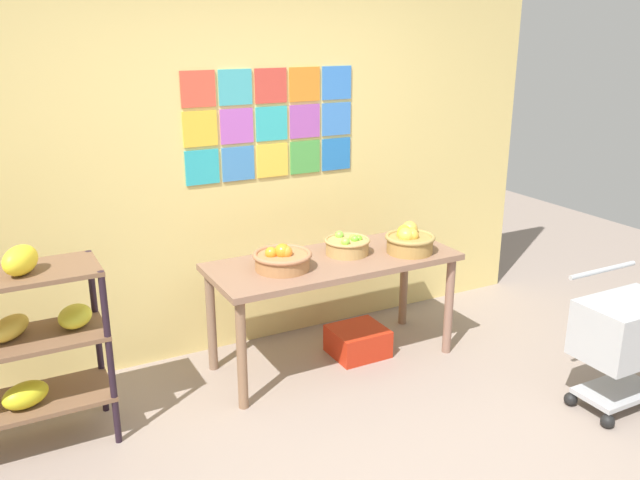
% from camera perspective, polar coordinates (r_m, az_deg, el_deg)
% --- Properties ---
extents(back_wall_with_art, '(4.61, 0.07, 2.71)m').
position_cam_1_polar(back_wall_with_art, '(4.51, -6.14, 7.44)').
color(back_wall_with_art, '#E0C674').
rests_on(back_wall_with_art, ground).
extents(display_table, '(1.63, 0.65, 0.73)m').
position_cam_1_polar(display_table, '(4.34, 1.15, -2.72)').
color(display_table, '#84604B').
rests_on(display_table, ground).
extents(fruit_basket_left, '(0.33, 0.33, 0.19)m').
position_cam_1_polar(fruit_basket_left, '(4.46, 7.64, -0.02)').
color(fruit_basket_left, '#A77D3F').
rests_on(fruit_basket_left, display_table).
extents(fruit_basket_right, '(0.30, 0.30, 0.14)m').
position_cam_1_polar(fruit_basket_right, '(4.39, 2.35, -0.44)').
color(fruit_basket_right, tan).
rests_on(fruit_basket_right, display_table).
extents(fruit_basket_centre, '(0.37, 0.37, 0.17)m').
position_cam_1_polar(fruit_basket_centre, '(4.12, -3.25, -1.61)').
color(fruit_basket_centre, '#A67145').
rests_on(fruit_basket_centre, display_table).
extents(produce_crate_under_table, '(0.37, 0.33, 0.19)m').
position_cam_1_polar(produce_crate_under_table, '(4.65, 3.26, -8.65)').
color(produce_crate_under_table, red).
rests_on(produce_crate_under_table, ground).
extents(shopping_cart, '(0.56, 0.41, 0.81)m').
position_cam_1_polar(shopping_cart, '(4.26, 24.73, -7.29)').
color(shopping_cart, black).
rests_on(shopping_cart, ground).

